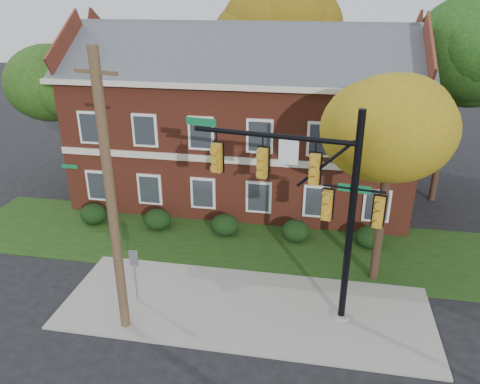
% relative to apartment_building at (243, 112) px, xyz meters
% --- Properties ---
extents(ground, '(120.00, 120.00, 0.00)m').
position_rel_apartment_building_xyz_m(ground, '(2.00, -11.95, -4.99)').
color(ground, black).
rests_on(ground, ground).
extents(sidewalk, '(14.00, 5.00, 0.08)m').
position_rel_apartment_building_xyz_m(sidewalk, '(2.00, -10.95, -4.95)').
color(sidewalk, gray).
rests_on(sidewalk, ground).
extents(grass_strip, '(30.00, 6.00, 0.04)m').
position_rel_apartment_building_xyz_m(grass_strip, '(2.00, -5.95, -4.97)').
color(grass_strip, '#193811').
rests_on(grass_strip, ground).
extents(apartment_building, '(18.80, 8.80, 9.74)m').
position_rel_apartment_building_xyz_m(apartment_building, '(0.00, 0.00, 0.00)').
color(apartment_building, maroon).
rests_on(apartment_building, ground).
extents(hedge_far_left, '(1.40, 1.26, 1.05)m').
position_rel_apartment_building_xyz_m(hedge_far_left, '(-7.00, -5.25, -4.46)').
color(hedge_far_left, black).
rests_on(hedge_far_left, ground).
extents(hedge_left, '(1.40, 1.26, 1.05)m').
position_rel_apartment_building_xyz_m(hedge_left, '(-3.50, -5.25, -4.46)').
color(hedge_left, black).
rests_on(hedge_left, ground).
extents(hedge_center, '(1.40, 1.26, 1.05)m').
position_rel_apartment_building_xyz_m(hedge_center, '(0.00, -5.25, -4.46)').
color(hedge_center, black).
rests_on(hedge_center, ground).
extents(hedge_right, '(1.40, 1.26, 1.05)m').
position_rel_apartment_building_xyz_m(hedge_right, '(3.50, -5.25, -4.46)').
color(hedge_right, black).
rests_on(hedge_right, ground).
extents(hedge_far_right, '(1.40, 1.26, 1.05)m').
position_rel_apartment_building_xyz_m(hedge_far_right, '(7.00, -5.25, -4.46)').
color(hedge_far_right, black).
rests_on(hedge_far_right, ground).
extents(tree_near_right, '(4.50, 4.25, 8.58)m').
position_rel_apartment_building_xyz_m(tree_near_right, '(7.22, -8.09, 1.68)').
color(tree_near_right, black).
rests_on(tree_near_right, ground).
extents(tree_left_rear, '(5.40, 5.10, 8.88)m').
position_rel_apartment_building_xyz_m(tree_left_rear, '(-9.73, -1.12, 1.69)').
color(tree_left_rear, black).
rests_on(tree_left_rear, ground).
extents(tree_right_rear, '(6.30, 5.95, 10.62)m').
position_rel_apartment_building_xyz_m(tree_right_rear, '(11.31, 0.86, 3.13)').
color(tree_right_rear, black).
rests_on(tree_right_rear, ground).
extents(tree_far_rear, '(6.84, 6.46, 11.52)m').
position_rel_apartment_building_xyz_m(tree_far_rear, '(1.34, 7.84, 3.86)').
color(tree_far_rear, black).
rests_on(tree_far_rear, ground).
extents(traffic_signal, '(7.02, 1.32, 7.90)m').
position_rel_apartment_building_xyz_m(traffic_signal, '(4.21, -10.69, -0.08)').
color(traffic_signal, gray).
rests_on(traffic_signal, ground).
extents(utility_pole, '(1.51, 0.49, 9.83)m').
position_rel_apartment_building_xyz_m(utility_pole, '(-2.09, -12.74, -0.00)').
color(utility_pole, '#483921').
rests_on(utility_pole, ground).
extents(sign_post, '(0.34, 0.07, 2.32)m').
position_rel_apartment_building_xyz_m(sign_post, '(-2.19, -11.31, -3.41)').
color(sign_post, slate).
rests_on(sign_post, ground).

